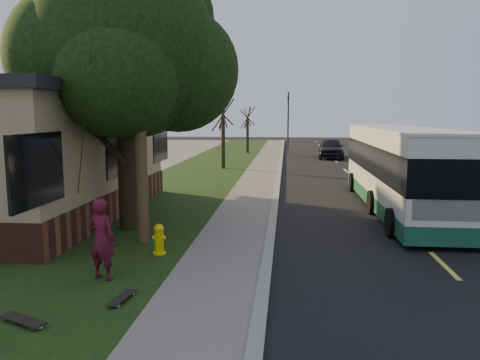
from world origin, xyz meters
name	(u,v)px	position (x,y,z in m)	size (l,w,h in m)	color
ground	(268,260)	(0.00, 0.00, 0.00)	(120.00, 120.00, 0.00)	black
road	(368,193)	(4.00, 10.00, 0.01)	(8.00, 80.00, 0.01)	black
curb	(277,190)	(0.00, 10.00, 0.06)	(0.25, 80.00, 0.12)	gray
sidewalk	(254,190)	(-1.00, 10.00, 0.04)	(2.00, 80.00, 0.08)	slate
grass_verge	(178,189)	(-4.50, 10.00, 0.04)	(5.00, 80.00, 0.07)	black
fire_hydrant	(159,239)	(-2.60, 0.00, 0.43)	(0.32, 0.32, 0.74)	yellow
utility_pole	(138,64)	(-3.31, 0.99, 4.63)	(2.86, 3.21, 9.07)	#473321
leafy_tree	(126,52)	(-4.17, 2.65, 5.17)	(6.30, 6.00, 7.80)	black
bare_tree_near	(223,135)	(-3.50, 18.00, 2.15)	(1.38, 1.21, 4.31)	black
bare_tree_far	(248,131)	(-3.00, 30.00, 2.00)	(1.38, 1.21, 4.03)	black
traffic_signal	(288,117)	(0.50, 34.00, 3.16)	(0.18, 0.22, 5.50)	#2D2D30
transit_bus	(401,166)	(4.47, 6.35, 1.56)	(2.50, 10.82, 2.93)	silver
skateboarder	(102,239)	(-3.27, -1.80, 0.91)	(0.61, 0.40, 1.67)	#4F0F20
skateboard_main	(122,298)	(-2.50, -2.85, 0.13)	(0.32, 0.83, 0.08)	black
skateboard_spare	(23,320)	(-3.76, -3.92, 0.13)	(0.93, 0.58, 0.09)	black
dumpster	(59,179)	(-9.50, 8.72, 0.61)	(1.42, 1.19, 1.13)	black
distant_car	(331,148)	(3.84, 26.40, 0.79)	(1.87, 4.66, 1.59)	black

